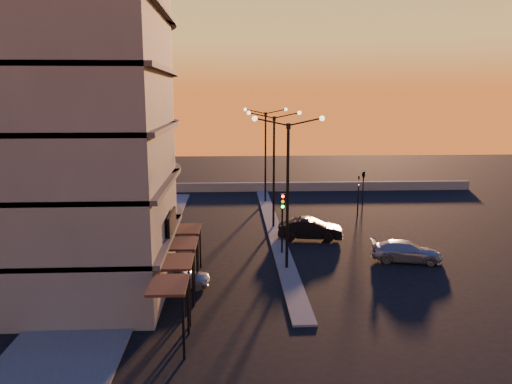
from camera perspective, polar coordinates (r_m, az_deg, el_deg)
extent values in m
plane|color=black|center=(31.63, 3.52, -8.78)|extent=(120.00, 120.00, 0.00)
cube|color=#52524F|center=(35.94, -14.20, -6.57)|extent=(5.00, 40.00, 0.12)
cube|color=#52524F|center=(41.13, 2.00, -4.01)|extent=(1.20, 36.00, 0.12)
cube|color=slate|center=(56.77, 2.68, 0.61)|extent=(44.00, 0.50, 1.00)
cylinder|color=#68625B|center=(33.39, -21.98, 13.32)|extent=(14.00, 14.00, 25.00)
cube|color=#68625B|center=(28.70, -25.29, 13.60)|extent=(14.00, 10.00, 25.00)
cylinder|color=black|center=(34.54, -20.69, -5.00)|extent=(14.16, 14.16, 2.40)
cube|color=black|center=(28.69, -9.60, -3.47)|extent=(0.15, 3.20, 1.20)
cylinder|color=black|center=(30.42, 3.62, -0.77)|extent=(0.18, 0.18, 9.00)
cube|color=black|center=(29.84, 3.72, 7.53)|extent=(0.25, 0.25, 0.35)
sphere|color=#FFE5B2|center=(29.65, -0.15, 8.40)|extent=(0.32, 0.32, 0.32)
sphere|color=#FFE5B2|center=(30.11, 7.56, 8.34)|extent=(0.32, 0.32, 0.32)
cylinder|color=black|center=(40.21, 2.04, 2.11)|extent=(0.18, 0.18, 9.00)
cube|color=black|center=(39.78, 2.09, 8.39)|extent=(0.25, 0.25, 0.35)
sphere|color=#FFE5B2|center=(39.64, -0.83, 9.04)|extent=(0.32, 0.32, 0.32)
sphere|color=#FFE5B2|center=(39.98, 4.99, 9.01)|extent=(0.32, 0.32, 0.32)
cylinder|color=black|center=(50.09, 1.09, 3.86)|extent=(0.18, 0.18, 9.00)
cube|color=black|center=(49.74, 1.10, 8.90)|extent=(0.25, 0.25, 0.35)
sphere|color=#FFE5B2|center=(49.63, -1.23, 9.41)|extent=(0.32, 0.32, 0.32)
sphere|color=#FFE5B2|center=(49.90, 3.43, 9.41)|extent=(0.32, 0.32, 0.32)
cylinder|color=black|center=(34.00, 3.00, -4.54)|extent=(0.12, 0.12, 3.20)
cube|color=black|center=(33.31, 3.07, -1.06)|extent=(0.28, 0.16, 1.00)
sphere|color=#FF0C05|center=(33.14, 3.09, -0.50)|extent=(0.20, 0.20, 0.20)
sphere|color=orange|center=(33.22, 3.09, -1.09)|extent=(0.20, 0.20, 0.20)
sphere|color=#0CFF26|center=(33.29, 3.08, -1.68)|extent=(0.20, 0.20, 0.20)
cylinder|color=black|center=(45.99, 11.58, -0.91)|extent=(0.12, 0.12, 2.80)
imported|color=black|center=(45.66, 11.66, 1.30)|extent=(0.13, 0.16, 0.80)
cylinder|color=black|center=(50.16, 12.12, 0.05)|extent=(0.12, 0.12, 2.80)
imported|color=black|center=(49.86, 12.20, 2.08)|extent=(0.42, 1.99, 0.80)
imported|color=#AAAAB1|center=(28.98, -8.95, -9.47)|extent=(3.76, 1.74, 1.25)
imported|color=black|center=(37.93, 6.20, -4.21)|extent=(5.00, 2.39, 1.58)
imported|color=#94969B|center=(34.29, 16.81, -6.51)|extent=(4.84, 2.80, 1.32)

